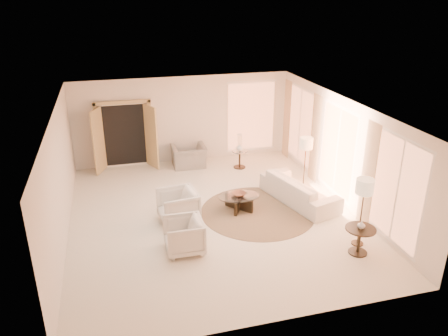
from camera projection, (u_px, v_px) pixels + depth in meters
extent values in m
cube|color=#F0E4CB|center=(213.00, 216.00, 11.10)|extent=(7.00, 8.00, 0.02)
cube|color=white|center=(212.00, 108.00, 10.02)|extent=(7.00, 8.00, 0.02)
cube|color=silver|center=(183.00, 120.00, 14.13)|extent=(7.00, 0.04, 2.80)
cube|color=silver|center=(271.00, 254.00, 6.99)|extent=(7.00, 0.04, 2.80)
cube|color=silver|center=(60.00, 179.00, 9.72)|extent=(0.04, 8.00, 2.80)
cube|color=silver|center=(342.00, 151.00, 11.40)|extent=(0.04, 8.00, 2.80)
cube|color=tan|center=(125.00, 135.00, 13.70)|extent=(1.80, 0.12, 2.16)
cube|color=tan|center=(99.00, 141.00, 13.29)|extent=(0.35, 0.66, 2.00)
cube|color=tan|center=(151.00, 137.00, 13.67)|extent=(0.35, 0.66, 2.00)
cylinder|color=#453323|center=(258.00, 212.00, 11.27)|extent=(3.41, 3.41, 0.01)
imported|color=silver|center=(299.00, 190.00, 11.69)|extent=(1.54, 2.56, 0.70)
imported|color=silver|center=(178.00, 205.00, 10.62)|extent=(0.93, 0.98, 0.91)
imported|color=silver|center=(184.00, 234.00, 9.45)|extent=(0.77, 0.82, 0.84)
imported|color=gray|center=(189.00, 153.00, 13.96)|extent=(1.07, 0.71, 0.93)
cube|color=black|center=(239.00, 203.00, 11.32)|extent=(0.59, 0.67, 0.36)
cube|color=black|center=(239.00, 203.00, 11.32)|extent=(0.46, 0.75, 0.36)
cylinder|color=white|center=(239.00, 196.00, 11.24)|extent=(1.20, 1.20, 0.02)
cylinder|color=black|center=(358.00, 252.00, 9.52)|extent=(0.41, 0.41, 0.03)
cylinder|color=black|center=(359.00, 241.00, 9.41)|extent=(0.06, 0.06, 0.58)
cylinder|color=black|center=(361.00, 229.00, 9.29)|extent=(0.65, 0.65, 0.03)
cylinder|color=#2D2217|center=(239.00, 167.00, 14.04)|extent=(0.38, 0.38, 0.03)
cylinder|color=#2D2217|center=(240.00, 159.00, 13.94)|extent=(0.06, 0.06, 0.54)
cylinder|color=white|center=(240.00, 151.00, 13.83)|extent=(0.50, 0.50, 0.03)
cylinder|color=#2D2217|center=(303.00, 188.00, 12.60)|extent=(0.26, 0.26, 0.03)
cylinder|color=#2D2217|center=(304.00, 167.00, 12.36)|extent=(0.03, 0.03, 1.30)
cylinder|color=beige|center=(306.00, 143.00, 12.08)|extent=(0.37, 0.37, 0.32)
cylinder|color=#2D2217|center=(357.00, 243.00, 9.85)|extent=(0.27, 0.27, 0.03)
cylinder|color=#2D2217|center=(361.00, 217.00, 9.60)|extent=(0.03, 0.03, 1.35)
cylinder|color=beige|center=(365.00, 186.00, 9.31)|extent=(0.39, 0.39, 0.33)
imported|color=brown|center=(239.00, 194.00, 11.22)|extent=(0.46, 0.46, 0.09)
imported|color=white|center=(361.00, 225.00, 9.26)|extent=(0.18, 0.18, 0.17)
imported|color=white|center=(240.00, 147.00, 13.78)|extent=(0.23, 0.23, 0.24)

